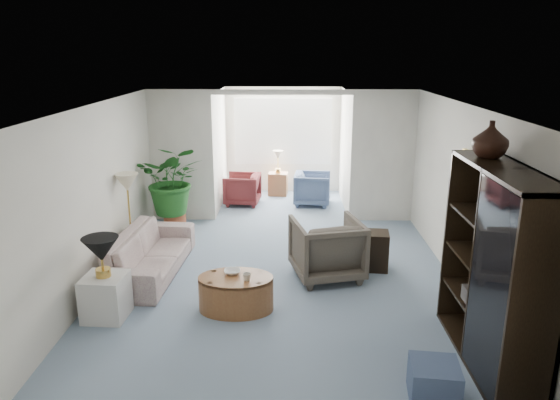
{
  "coord_description": "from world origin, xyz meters",
  "views": [
    {
      "loc": [
        0.11,
        -6.63,
        3.19
      ],
      "look_at": [
        0.0,
        0.6,
        1.1
      ],
      "focal_mm": 33.41,
      "sensor_mm": 36.0,
      "label": 1
    }
  ],
  "objects_px": {
    "coffee_bowl": "(232,272)",
    "end_table": "(106,297)",
    "framed_picture": "(471,171)",
    "sunroom_chair_maroon": "(242,189)",
    "sunroom_chair_blue": "(313,189)",
    "sunroom_table": "(278,184)",
    "coffee_table": "(236,293)",
    "sofa": "(150,253)",
    "floor_lamp": "(127,183)",
    "entertainment_cabinet": "(495,269)",
    "ottoman": "(434,381)",
    "table_lamp": "(101,249)",
    "cabinet_urn": "(491,139)",
    "wingback_chair": "(327,248)",
    "side_table_dark": "(372,250)",
    "plant_pot": "(175,222)",
    "coffee_cup": "(247,277)"
  },
  "relations": [
    {
      "from": "coffee_bowl",
      "to": "end_table",
      "type": "bearing_deg",
      "value": -168.15
    },
    {
      "from": "framed_picture",
      "to": "sunroom_chair_maroon",
      "type": "relative_size",
      "value": 0.69
    },
    {
      "from": "sunroom_chair_blue",
      "to": "sunroom_table",
      "type": "relative_size",
      "value": 1.48
    },
    {
      "from": "coffee_table",
      "to": "sunroom_chair_maroon",
      "type": "bearing_deg",
      "value": 93.89
    },
    {
      "from": "sofa",
      "to": "coffee_table",
      "type": "distance_m",
      "value": 1.79
    },
    {
      "from": "floor_lamp",
      "to": "entertainment_cabinet",
      "type": "height_order",
      "value": "entertainment_cabinet"
    },
    {
      "from": "ottoman",
      "to": "sunroom_table",
      "type": "height_order",
      "value": "sunroom_table"
    },
    {
      "from": "coffee_bowl",
      "to": "ottoman",
      "type": "distance_m",
      "value": 2.79
    },
    {
      "from": "table_lamp",
      "to": "sunroom_chair_blue",
      "type": "bearing_deg",
      "value": 60.78
    },
    {
      "from": "framed_picture",
      "to": "cabinet_urn",
      "type": "distance_m",
      "value": 1.27
    },
    {
      "from": "table_lamp",
      "to": "wingback_chair",
      "type": "distance_m",
      "value": 3.1
    },
    {
      "from": "ottoman",
      "to": "floor_lamp",
      "type": "bearing_deg",
      "value": 138.69
    },
    {
      "from": "coffee_table",
      "to": "sunroom_chair_blue",
      "type": "bearing_deg",
      "value": 75.95
    },
    {
      "from": "coffee_bowl",
      "to": "side_table_dark",
      "type": "xyz_separation_m",
      "value": [
        1.97,
        1.23,
        -0.19
      ]
    },
    {
      "from": "plant_pot",
      "to": "wingback_chair",
      "type": "bearing_deg",
      "value": -37.0
    },
    {
      "from": "coffee_table",
      "to": "plant_pot",
      "type": "xyz_separation_m",
      "value": [
        -1.41,
        3.01,
        -0.07
      ]
    },
    {
      "from": "ottoman",
      "to": "plant_pot",
      "type": "distance_m",
      "value": 5.86
    },
    {
      "from": "floor_lamp",
      "to": "coffee_bowl",
      "type": "height_order",
      "value": "floor_lamp"
    },
    {
      "from": "plant_pot",
      "to": "sunroom_table",
      "type": "relative_size",
      "value": 0.78
    },
    {
      "from": "coffee_bowl",
      "to": "plant_pot",
      "type": "relative_size",
      "value": 0.52
    },
    {
      "from": "coffee_table",
      "to": "cabinet_urn",
      "type": "xyz_separation_m",
      "value": [
        2.77,
        -0.56,
        2.07
      ]
    },
    {
      "from": "sofa",
      "to": "wingback_chair",
      "type": "relative_size",
      "value": 2.23
    },
    {
      "from": "framed_picture",
      "to": "ottoman",
      "type": "height_order",
      "value": "framed_picture"
    },
    {
      "from": "framed_picture",
      "to": "coffee_cup",
      "type": "bearing_deg",
      "value": -167.34
    },
    {
      "from": "entertainment_cabinet",
      "to": "coffee_bowl",
      "type": "bearing_deg",
      "value": 157.6
    },
    {
      "from": "table_lamp",
      "to": "wingback_chair",
      "type": "bearing_deg",
      "value": 24.11
    },
    {
      "from": "table_lamp",
      "to": "ottoman",
      "type": "distance_m",
      "value": 3.99
    },
    {
      "from": "sofa",
      "to": "cabinet_urn",
      "type": "relative_size",
      "value": 5.51
    },
    {
      "from": "table_lamp",
      "to": "cabinet_urn",
      "type": "height_order",
      "value": "cabinet_urn"
    },
    {
      "from": "sunroom_chair_maroon",
      "to": "sunroom_table",
      "type": "distance_m",
      "value": 1.06
    },
    {
      "from": "coffee_table",
      "to": "wingback_chair",
      "type": "distance_m",
      "value": 1.61
    },
    {
      "from": "end_table",
      "to": "plant_pot",
      "type": "xyz_separation_m",
      "value": [
        0.17,
        3.23,
        -0.11
      ]
    },
    {
      "from": "framed_picture",
      "to": "end_table",
      "type": "distance_m",
      "value": 4.86
    },
    {
      "from": "sunroom_chair_maroon",
      "to": "cabinet_urn",
      "type": "bearing_deg",
      "value": 36.08
    },
    {
      "from": "ottoman",
      "to": "sunroom_chair_maroon",
      "type": "xyz_separation_m",
      "value": [
        -2.36,
        6.44,
        0.15
      ]
    },
    {
      "from": "sunroom_chair_maroon",
      "to": "entertainment_cabinet",
      "type": "bearing_deg",
      "value": 33.87
    },
    {
      "from": "coffee_cup",
      "to": "cabinet_urn",
      "type": "relative_size",
      "value": 0.26
    },
    {
      "from": "coffee_table",
      "to": "wingback_chair",
      "type": "relative_size",
      "value": 0.99
    },
    {
      "from": "end_table",
      "to": "table_lamp",
      "type": "distance_m",
      "value": 0.62
    },
    {
      "from": "end_table",
      "to": "coffee_bowl",
      "type": "distance_m",
      "value": 1.58
    },
    {
      "from": "framed_picture",
      "to": "wingback_chair",
      "type": "height_order",
      "value": "framed_picture"
    },
    {
      "from": "framed_picture",
      "to": "plant_pot",
      "type": "xyz_separation_m",
      "value": [
        -4.41,
        2.47,
        -1.54
      ]
    },
    {
      "from": "cabinet_urn",
      "to": "sunroom_table",
      "type": "xyz_separation_m",
      "value": [
        -2.34,
        6.03,
        -2.03
      ]
    },
    {
      "from": "coffee_cup",
      "to": "sofa",
      "type": "bearing_deg",
      "value": 141.23
    },
    {
      "from": "table_lamp",
      "to": "coffee_cup",
      "type": "xyz_separation_m",
      "value": [
        1.73,
        0.12,
        -0.4
      ]
    },
    {
      "from": "sofa",
      "to": "sunroom_chair_maroon",
      "type": "height_order",
      "value": "sunroom_chair_maroon"
    },
    {
      "from": "coffee_cup",
      "to": "ottoman",
      "type": "distance_m",
      "value": 2.52
    },
    {
      "from": "table_lamp",
      "to": "sunroom_chair_maroon",
      "type": "bearing_deg",
      "value": 75.68
    },
    {
      "from": "side_table_dark",
      "to": "plant_pot",
      "type": "height_order",
      "value": "side_table_dark"
    },
    {
      "from": "side_table_dark",
      "to": "ottoman",
      "type": "relative_size",
      "value": 1.28
    }
  ]
}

